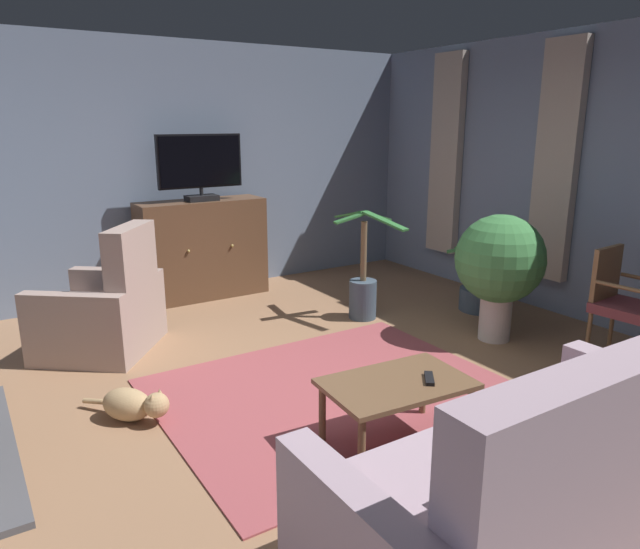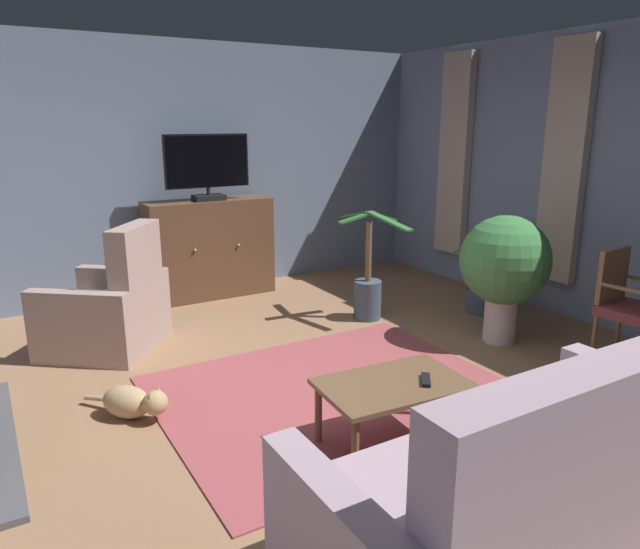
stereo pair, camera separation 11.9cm
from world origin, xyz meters
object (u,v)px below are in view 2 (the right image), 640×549
object	(u,v)px
tv_cabinet	(210,250)
sofa_floral	(530,496)
potted_plant_on_hearth_side	(487,296)
potted_plant_small_fern_corner	(368,290)
potted_plant_tall_palm_by_window	(505,264)
tv_remote	(426,380)
coffee_table	(393,390)
cat	(132,402)
armchair_near_window	(110,310)
television	(207,165)
side_chair_mid_row	(629,304)

from	to	relation	value
tv_cabinet	sofa_floral	distance (m)	4.63
tv_cabinet	sofa_floral	world-z (taller)	sofa_floral
potted_plant_on_hearth_side	potted_plant_small_fern_corner	world-z (taller)	potted_plant_small_fern_corner
potted_plant_tall_palm_by_window	potted_plant_small_fern_corner	distance (m)	1.35
tv_remote	potted_plant_on_hearth_side	bearing A→B (deg)	164.42
potted_plant_tall_palm_by_window	tv_cabinet	bearing A→B (deg)	122.71
coffee_table	cat	distance (m)	1.72
armchair_near_window	cat	xyz separation A→B (m)	(-0.15, -1.35, -0.22)
tv_cabinet	coffee_table	bearing A→B (deg)	-92.88
sofa_floral	potted_plant_small_fern_corner	bearing A→B (deg)	66.67
sofa_floral	coffee_table	bearing A→B (deg)	84.83
tv_cabinet	television	bearing A→B (deg)	-90.00
sofa_floral	potted_plant_small_fern_corner	distance (m)	3.34
potted_plant_tall_palm_by_window	coffee_table	bearing A→B (deg)	-154.75
sofa_floral	cat	bearing A→B (deg)	117.64
tv_cabinet	cat	bearing A→B (deg)	-121.02
television	sofa_floral	xyz separation A→B (m)	(-0.28, -4.56, -1.09)
cat	potted_plant_on_hearth_side	bearing A→B (deg)	6.21
television	cat	size ratio (longest dim) A/B	1.55
television	side_chair_mid_row	world-z (taller)	television
armchair_near_window	cat	distance (m)	1.38
coffee_table	armchair_near_window	world-z (taller)	armchair_near_window
armchair_near_window	side_chair_mid_row	distance (m)	4.26
sofa_floral	television	bearing A→B (deg)	86.54
television	potted_plant_on_hearth_side	size ratio (longest dim) A/B	1.00
potted_plant_on_hearth_side	potted_plant_small_fern_corner	bearing A→B (deg)	159.31
armchair_near_window	potted_plant_tall_palm_by_window	distance (m)	3.42
sofa_floral	potted_plant_tall_palm_by_window	world-z (taller)	potted_plant_tall_palm_by_window
tv_remote	cat	world-z (taller)	tv_remote
tv_cabinet	coffee_table	distance (m)	3.54
tv_cabinet	potted_plant_on_hearth_side	xyz separation A→B (m)	(2.23, -1.99, -0.35)
side_chair_mid_row	tv_cabinet	bearing A→B (deg)	121.79
tv_remote	potted_plant_small_fern_corner	distance (m)	2.33
coffee_table	armchair_near_window	xyz separation A→B (m)	(-1.11, 2.49, -0.03)
side_chair_mid_row	potted_plant_tall_palm_by_window	xyz separation A→B (m)	(-0.47, 0.86, 0.21)
sofa_floral	cat	xyz separation A→B (m)	(-1.16, 2.22, -0.24)
potted_plant_small_fern_corner	side_chair_mid_row	bearing A→B (deg)	-60.11
potted_plant_tall_palm_by_window	potted_plant_on_hearth_side	xyz separation A→B (m)	(0.53, 0.65, -0.54)
potted_plant_tall_palm_by_window	tv_remote	bearing A→B (deg)	-150.23
television	potted_plant_on_hearth_side	distance (m)	3.22
television	tv_remote	size ratio (longest dim) A/B	5.40
tv_remote	potted_plant_on_hearth_side	xyz separation A→B (m)	(2.24, 1.63, -0.26)
coffee_table	potted_plant_tall_palm_by_window	bearing A→B (deg)	25.25
potted_plant_small_fern_corner	coffee_table	bearing A→B (deg)	-121.69
tv_cabinet	armchair_near_window	size ratio (longest dim) A/B	1.11
television	potted_plant_small_fern_corner	xyz separation A→B (m)	(1.05, -1.49, -1.16)
armchair_near_window	potted_plant_on_hearth_side	distance (m)	3.65
sofa_floral	armchair_near_window	xyz separation A→B (m)	(-1.02, 3.57, -0.02)
sofa_floral	potted_plant_on_hearth_side	distance (m)	3.63
potted_plant_on_hearth_side	television	bearing A→B (deg)	138.96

